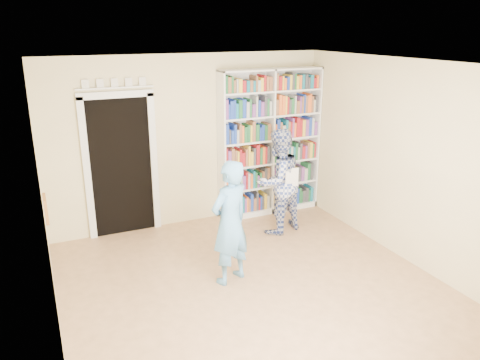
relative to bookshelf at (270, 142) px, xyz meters
The scene contains 11 objects.
floor 2.97m from the bookshelf, 119.94° to the right, with size 5.00×5.00×0.00m, color #976D49.
ceiling 3.08m from the bookshelf, 119.94° to the right, with size 5.00×5.00×0.00m, color white.
wall_back 1.36m from the bookshelf, behind, with size 4.50×4.50×0.00m, color beige.
wall_left 4.30m from the bookshelf, 146.93° to the right, with size 5.00×5.00×0.00m, color beige.
wall_right 2.51m from the bookshelf, 69.00° to the right, with size 5.00×5.00×0.00m, color beige.
bookshelf is the anchor object (origin of this frame).
doorway 2.45m from the bookshelf, behind, with size 1.10×0.08×2.43m.
wall_art 4.18m from the bookshelf, 149.08° to the right, with size 0.03×0.25×0.25m, color brown.
man_blue 2.48m from the bookshelf, 129.01° to the right, with size 0.58×0.38×1.59m, color #5895C5.
man_plaid 0.95m from the bookshelf, 108.73° to the right, with size 0.80×0.62×1.64m, color navy.
paper_sheet 1.11m from the bookshelf, 99.49° to the right, with size 0.20×0.01×0.28m, color white.
Camera 1 is at (-2.25, -4.41, 3.08)m, focal length 35.00 mm.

